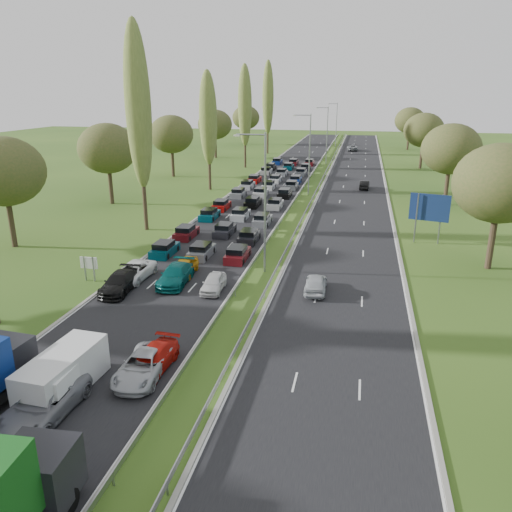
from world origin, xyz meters
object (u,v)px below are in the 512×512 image
Objects in this scene: near_car_3 at (120,282)px; white_van_rear at (69,373)px; white_van_front at (66,370)px; direction_sign at (429,210)px; near_car_2 at (133,272)px; info_sign at (89,265)px.

white_van_rear is at bearing -78.22° from near_car_3.
direction_sign is (21.69, 32.22, 2.43)m from white_van_front.
near_car_2 is 2.60m from near_car_3.
direction_sign reaches higher than near_car_2.
near_car_3 is 31.72m from direction_sign.
info_sign is at bearing -148.98° from direction_sign.
near_car_2 is at bearing 15.80° from info_sign.
near_car_2 is 16.30m from white_van_front.
white_van_rear is (3.78, -15.80, 0.25)m from near_car_2.
white_van_front is 16.51m from info_sign.
white_van_rear is at bearing -63.94° from info_sign.
near_car_2 is 30.28m from direction_sign.
near_car_3 is at bearing -86.64° from near_car_2.
near_car_3 is 0.98× the size of direction_sign.
info_sign is (-7.11, 14.90, 0.23)m from white_van_front.
near_car_3 is 1.07× the size of white_van_rear.
white_van_front reaches higher than near_car_3.
white_van_front is 1.06× the size of direction_sign.
white_van_rear is at bearing -74.21° from near_car_2.
white_van_rear is at bearing 34.82° from white_van_front.
near_car_2 is 16.25m from white_van_rear.
near_car_2 is 0.93× the size of white_van_front.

